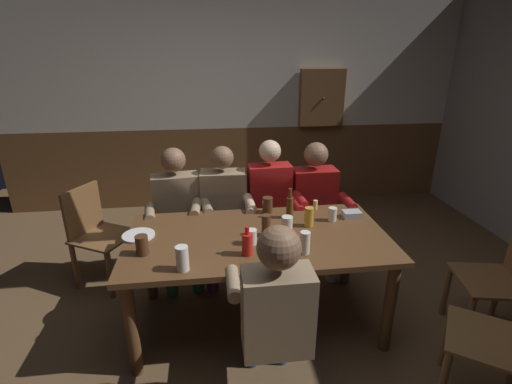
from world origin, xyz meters
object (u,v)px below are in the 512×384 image
(pint_glass_4, at_px, (305,243))
(pint_glass_7, at_px, (182,258))
(person_3, at_px, (316,202))
(wall_dart_cabinet, at_px, (322,98))
(plate_0, at_px, (138,235))
(bottle_0, at_px, (247,244))
(person_0, at_px, (178,210))
(chair_empty_near_left, at_px, (97,232))
(table_candle, at_px, (315,205))
(pint_glass_1, at_px, (142,245))
(pint_glass_0, at_px, (309,217))
(person_4, at_px, (275,308))
(condiment_caddy, at_px, (352,214))
(pint_glass_3, at_px, (252,237))
(bottle_1, at_px, (290,207))
(pint_glass_2, at_px, (332,214))
(chair_empty_near_right, at_px, (507,341))
(chair_empty_far_end, at_px, (503,278))
(pint_glass_5, at_px, (266,225))
(pint_glass_8, at_px, (268,205))
(pint_glass_6, at_px, (287,224))
(dining_table, at_px, (258,247))
(person_2, at_px, (271,204))

(pint_glass_4, xyz_separation_m, pint_glass_7, (-0.78, -0.10, 0.00))
(person_3, distance_m, wall_dart_cabinet, 1.85)
(plate_0, height_order, bottle_0, bottle_0)
(person_0, xyz_separation_m, chair_empty_near_left, (-0.72, 0.03, -0.19))
(table_candle, bearing_deg, pint_glass_1, -156.77)
(pint_glass_0, height_order, wall_dart_cabinet, wall_dart_cabinet)
(person_4, bearing_deg, chair_empty_near_left, 133.09)
(person_0, bearing_deg, table_candle, 156.93)
(condiment_caddy, bearing_deg, wall_dart_cabinet, 80.76)
(pint_glass_3, distance_m, wall_dart_cabinet, 2.79)
(bottle_1, distance_m, pint_glass_2, 0.33)
(chair_empty_near_right, xyz_separation_m, chair_empty_far_end, (0.42, 0.56, 0.00))
(pint_glass_4, height_order, wall_dart_cabinet, wall_dart_cabinet)
(condiment_caddy, distance_m, pint_glass_5, 0.75)
(pint_glass_7, distance_m, pint_glass_8, 1.00)
(chair_empty_near_left, bearing_deg, bottle_1, 102.85)
(chair_empty_near_left, xyz_separation_m, pint_glass_3, (1.27, -0.85, 0.32))
(chair_empty_near_left, height_order, pint_glass_8, chair_empty_near_left)
(pint_glass_5, distance_m, pint_glass_6, 0.16)
(person_3, xyz_separation_m, pint_glass_8, (-0.50, -0.32, 0.13))
(bottle_1, bearing_deg, pint_glass_5, -130.18)
(chair_empty_near_left, relative_size, plate_0, 3.87)
(person_3, height_order, pint_glass_2, person_3)
(dining_table, bearing_deg, person_3, 48.73)
(person_0, height_order, condiment_caddy, person_0)
(chair_empty_far_end, relative_size, pint_glass_8, 6.80)
(table_candle, bearing_deg, pint_glass_8, -178.64)
(chair_empty_near_right, distance_m, bottle_0, 1.56)
(chair_empty_near_right, xyz_separation_m, condiment_caddy, (-0.50, 1.13, 0.29))
(wall_dart_cabinet, bearing_deg, person_4, -110.22)
(person_3, distance_m, plate_0, 1.59)
(table_candle, bearing_deg, chair_empty_near_right, -60.49)
(pint_glass_1, bearing_deg, bottle_1, 21.96)
(dining_table, bearing_deg, person_4, -89.97)
(pint_glass_1, relative_size, pint_glass_3, 1.23)
(chair_empty_far_end, relative_size, condiment_caddy, 6.29)
(person_0, height_order, pint_glass_6, person_0)
(pint_glass_2, xyz_separation_m, pint_glass_4, (-0.33, -0.45, 0.02))
(table_candle, xyz_separation_m, pint_glass_2, (0.07, -0.22, 0.01))
(person_3, height_order, bottle_0, person_3)
(pint_glass_1, distance_m, pint_glass_7, 0.35)
(person_2, xyz_separation_m, condiment_caddy, (0.56, -0.49, 0.09))
(table_candle, distance_m, pint_glass_1, 1.42)
(chair_empty_near_right, relative_size, pint_glass_5, 5.57)
(bottle_1, bearing_deg, pint_glass_0, -55.14)
(person_0, xyz_separation_m, wall_dart_cabinet, (1.74, 1.64, 0.74))
(condiment_caddy, xyz_separation_m, bottle_0, (-0.88, -0.47, 0.05))
(condiment_caddy, height_order, plate_0, condiment_caddy)
(pint_glass_0, distance_m, wall_dart_cabinet, 2.42)
(table_candle, relative_size, plate_0, 0.35)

